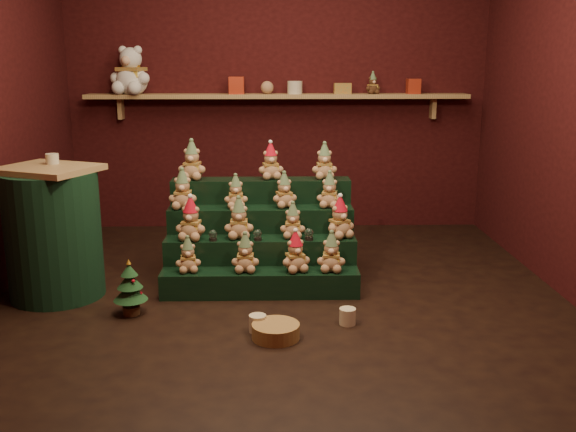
{
  "coord_description": "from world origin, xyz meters",
  "views": [
    {
      "loc": [
        -0.04,
        -4.28,
        1.62
      ],
      "look_at": [
        0.06,
        0.25,
        0.52
      ],
      "focal_mm": 40.0,
      "sensor_mm": 36.0,
      "label": 1
    }
  ],
  "objects_px": {
    "snow_globe_a": "(213,235)",
    "snow_globe_c": "(309,234)",
    "side_table": "(54,233)",
    "mini_christmas_tree": "(130,288)",
    "mug_left": "(258,323)",
    "wicker_basket": "(276,331)",
    "mug_right": "(348,316)",
    "riser_tier_front": "(260,283)",
    "snow_globe_b": "(258,235)",
    "brown_bear": "(373,83)",
    "white_bear": "(131,64)"
  },
  "relations": [
    {
      "from": "mug_left",
      "to": "riser_tier_front",
      "type": "bearing_deg",
      "value": 89.72
    },
    {
      "from": "side_table",
      "to": "mug_right",
      "type": "height_order",
      "value": "side_table"
    },
    {
      "from": "mug_right",
      "to": "wicker_basket",
      "type": "xyz_separation_m",
      "value": [
        -0.45,
        -0.2,
        -0.01
      ]
    },
    {
      "from": "snow_globe_b",
      "to": "brown_bear",
      "type": "xyz_separation_m",
      "value": [
        1.05,
        1.66,
        1.02
      ]
    },
    {
      "from": "riser_tier_front",
      "to": "mug_left",
      "type": "relative_size",
      "value": 13.1
    },
    {
      "from": "mini_christmas_tree",
      "to": "white_bear",
      "type": "bearing_deg",
      "value": 99.89
    },
    {
      "from": "snow_globe_b",
      "to": "side_table",
      "type": "distance_m",
      "value": 1.42
    },
    {
      "from": "snow_globe_b",
      "to": "white_bear",
      "type": "xyz_separation_m",
      "value": [
        -1.2,
        1.66,
        1.19
      ]
    },
    {
      "from": "snow_globe_a",
      "to": "snow_globe_b",
      "type": "relative_size",
      "value": 0.99
    },
    {
      "from": "snow_globe_c",
      "to": "riser_tier_front",
      "type": "bearing_deg",
      "value": -155.63
    },
    {
      "from": "mug_right",
      "to": "wicker_basket",
      "type": "height_order",
      "value": "mug_right"
    },
    {
      "from": "side_table",
      "to": "white_bear",
      "type": "height_order",
      "value": "white_bear"
    },
    {
      "from": "snow_globe_b",
      "to": "wicker_basket",
      "type": "distance_m",
      "value": 0.97
    },
    {
      "from": "wicker_basket",
      "to": "snow_globe_b",
      "type": "bearing_deg",
      "value": 97.98
    },
    {
      "from": "riser_tier_front",
      "to": "side_table",
      "type": "distance_m",
      "value": 1.48
    },
    {
      "from": "mug_right",
      "to": "snow_globe_a",
      "type": "bearing_deg",
      "value": 142.59
    },
    {
      "from": "mini_christmas_tree",
      "to": "brown_bear",
      "type": "distance_m",
      "value": 3.11
    },
    {
      "from": "snow_globe_a",
      "to": "snow_globe_c",
      "type": "xyz_separation_m",
      "value": [
        0.69,
        -0.0,
        0.0
      ]
    },
    {
      "from": "mini_christmas_tree",
      "to": "wicker_basket",
      "type": "xyz_separation_m",
      "value": [
        0.95,
        -0.4,
        -0.14
      ]
    },
    {
      "from": "snow_globe_a",
      "to": "side_table",
      "type": "relative_size",
      "value": 0.09
    },
    {
      "from": "wicker_basket",
      "to": "brown_bear",
      "type": "distance_m",
      "value": 3.04
    },
    {
      "from": "snow_globe_c",
      "to": "mug_left",
      "type": "height_order",
      "value": "snow_globe_c"
    },
    {
      "from": "side_table",
      "to": "mug_right",
      "type": "distance_m",
      "value": 2.11
    },
    {
      "from": "white_bear",
      "to": "mug_left",
      "type": "bearing_deg",
      "value": -47.12
    },
    {
      "from": "snow_globe_c",
      "to": "wicker_basket",
      "type": "xyz_separation_m",
      "value": [
        -0.25,
        -0.89,
        -0.36
      ]
    },
    {
      "from": "side_table",
      "to": "white_bear",
      "type": "xyz_separation_m",
      "value": [
        0.22,
        1.79,
        1.14
      ]
    },
    {
      "from": "snow_globe_b",
      "to": "side_table",
      "type": "relative_size",
      "value": 0.09
    },
    {
      "from": "side_table",
      "to": "mini_christmas_tree",
      "type": "height_order",
      "value": "side_table"
    },
    {
      "from": "mug_right",
      "to": "white_bear",
      "type": "height_order",
      "value": "white_bear"
    },
    {
      "from": "riser_tier_front",
      "to": "snow_globe_c",
      "type": "distance_m",
      "value": 0.5
    },
    {
      "from": "white_bear",
      "to": "brown_bear",
      "type": "distance_m",
      "value": 2.26
    },
    {
      "from": "riser_tier_front",
      "to": "snow_globe_b",
      "type": "relative_size",
      "value": 17.19
    },
    {
      "from": "snow_globe_a",
      "to": "snow_globe_b",
      "type": "height_order",
      "value": "same"
    },
    {
      "from": "white_bear",
      "to": "wicker_basket",
      "type": "bearing_deg",
      "value": -46.02
    },
    {
      "from": "snow_globe_a",
      "to": "brown_bear",
      "type": "distance_m",
      "value": 2.38
    },
    {
      "from": "snow_globe_b",
      "to": "mini_christmas_tree",
      "type": "relative_size",
      "value": 0.21
    },
    {
      "from": "mug_left",
      "to": "mini_christmas_tree",
      "type": "bearing_deg",
      "value": 160.38
    },
    {
      "from": "riser_tier_front",
      "to": "snow_globe_a",
      "type": "xyz_separation_m",
      "value": [
        -0.34,
        0.16,
        0.31
      ]
    },
    {
      "from": "wicker_basket",
      "to": "side_table",
      "type": "bearing_deg",
      "value": 153.69
    },
    {
      "from": "snow_globe_a",
      "to": "mug_left",
      "type": "relative_size",
      "value": 0.75
    },
    {
      "from": "snow_globe_a",
      "to": "mug_left",
      "type": "distance_m",
      "value": 0.93
    },
    {
      "from": "riser_tier_front",
      "to": "mini_christmas_tree",
      "type": "relative_size",
      "value": 3.69
    },
    {
      "from": "wicker_basket",
      "to": "brown_bear",
      "type": "bearing_deg",
      "value": 69.98
    },
    {
      "from": "mug_right",
      "to": "side_table",
      "type": "bearing_deg",
      "value": 164.28
    },
    {
      "from": "snow_globe_a",
      "to": "wicker_basket",
      "type": "xyz_separation_m",
      "value": [
        0.45,
        -0.89,
        -0.36
      ]
    },
    {
      "from": "mini_christmas_tree",
      "to": "mug_right",
      "type": "height_order",
      "value": "mini_christmas_tree"
    },
    {
      "from": "riser_tier_front",
      "to": "snow_globe_a",
      "type": "bearing_deg",
      "value": 154.84
    },
    {
      "from": "wicker_basket",
      "to": "white_bear",
      "type": "relative_size",
      "value": 0.52
    },
    {
      "from": "snow_globe_b",
      "to": "brown_bear",
      "type": "bearing_deg",
      "value": 57.57
    },
    {
      "from": "brown_bear",
      "to": "snow_globe_b",
      "type": "bearing_deg",
      "value": -138.01
    }
  ]
}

